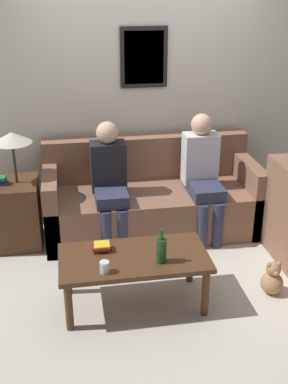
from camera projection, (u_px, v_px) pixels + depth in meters
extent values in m
plane|color=beige|center=(160.00, 253.00, 4.65)|extent=(16.00, 16.00, 0.00)
cube|color=silver|center=(143.00, 96.00, 5.02)|extent=(9.00, 0.06, 2.60)
cube|color=black|center=(144.00, 58.00, 4.82)|extent=(0.48, 0.02, 0.60)
cube|color=silver|center=(144.00, 58.00, 4.82)|extent=(0.40, 0.01, 0.52)
cube|color=brown|center=(152.00, 210.00, 4.99)|extent=(2.16, 0.89, 0.46)
cube|color=brown|center=(146.00, 157.00, 5.11)|extent=(2.16, 0.20, 0.46)
cube|color=brown|center=(52.00, 206.00, 4.78)|extent=(0.14, 0.89, 0.71)
cube|color=brown|center=(245.00, 192.00, 5.09)|extent=(0.14, 0.89, 0.71)
cube|color=#4C2D19|center=(134.00, 258.00, 3.76)|extent=(1.17, 0.59, 0.04)
cylinder|color=#4C2D19|center=(69.00, 307.00, 3.56)|extent=(0.06, 0.06, 0.41)
cylinder|color=#4C2D19|center=(205.00, 293.00, 3.72)|extent=(0.06, 0.06, 0.41)
cylinder|color=#4C2D19|center=(67.00, 272.00, 3.99)|extent=(0.06, 0.06, 0.41)
cylinder|color=#4C2D19|center=(190.00, 261.00, 4.15)|extent=(0.06, 0.06, 0.41)
cube|color=#4C2D19|center=(14.00, 213.00, 4.70)|extent=(0.51, 0.51, 0.65)
cylinder|color=#262628|center=(15.00, 162.00, 4.49)|extent=(0.02, 0.02, 0.42)
cone|color=beige|center=(12.00, 138.00, 4.40)|extent=(0.37, 0.37, 0.10)
cube|color=navy|center=(1.00, 183.00, 4.53)|extent=(0.13, 0.10, 0.02)
cube|color=black|center=(1.00, 181.00, 4.52)|extent=(0.10, 0.09, 0.03)
cube|color=#237547|center=(1.00, 178.00, 4.51)|extent=(0.10, 0.11, 0.03)
cylinder|color=#19421E|center=(161.00, 251.00, 3.64)|extent=(0.08, 0.08, 0.19)
cylinder|color=#19421E|center=(162.00, 235.00, 3.58)|extent=(0.03, 0.03, 0.08)
cylinder|color=silver|center=(105.00, 267.00, 3.53)|extent=(0.07, 0.07, 0.09)
cube|color=black|center=(102.00, 250.00, 3.83)|extent=(0.16, 0.10, 0.02)
cube|color=red|center=(102.00, 247.00, 3.82)|extent=(0.15, 0.12, 0.03)
cube|color=gold|center=(102.00, 245.00, 3.81)|extent=(0.12, 0.12, 0.02)
cube|color=#2D334C|center=(111.00, 197.00, 4.60)|extent=(0.31, 0.41, 0.14)
cylinder|color=#2D334C|center=(106.00, 233.00, 4.53)|extent=(0.11, 0.11, 0.46)
cylinder|color=#2D334C|center=(122.00, 232.00, 4.55)|extent=(0.11, 0.11, 0.46)
cube|color=black|center=(108.00, 166.00, 4.69)|extent=(0.34, 0.22, 0.48)
sphere|color=tan|center=(107.00, 133.00, 4.55)|extent=(0.21, 0.21, 0.21)
cube|color=#2D334C|center=(205.00, 190.00, 4.75)|extent=(0.31, 0.45, 0.14)
cylinder|color=#2D334C|center=(202.00, 226.00, 4.65)|extent=(0.11, 0.11, 0.46)
cylinder|color=#2D334C|center=(217.00, 225.00, 4.68)|extent=(0.11, 0.11, 0.46)
cube|color=silver|center=(200.00, 158.00, 4.85)|extent=(0.34, 0.22, 0.51)
sphere|color=tan|center=(202.00, 124.00, 4.70)|extent=(0.21, 0.21, 0.21)
sphere|color=#A87A51|center=(272.00, 283.00, 4.03)|extent=(0.19, 0.19, 0.19)
sphere|color=#A87A51|center=(273.00, 269.00, 3.97)|extent=(0.12, 0.12, 0.12)
sphere|color=#A87A51|center=(269.00, 265.00, 3.95)|extent=(0.04, 0.04, 0.04)
sphere|color=#A87A51|center=(279.00, 264.00, 3.96)|extent=(0.04, 0.04, 0.04)
sphere|color=tan|center=(276.00, 273.00, 3.93)|extent=(0.05, 0.05, 0.05)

